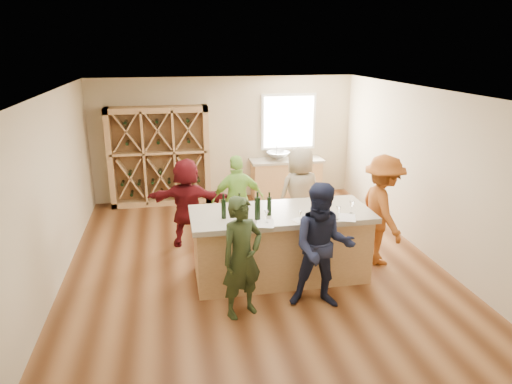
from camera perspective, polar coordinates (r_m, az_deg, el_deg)
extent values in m
cube|color=brown|center=(7.79, -0.45, -8.92)|extent=(6.00, 7.00, 0.10)
cube|color=white|center=(6.98, -0.51, 12.84)|extent=(6.00, 7.00, 0.10)
cube|color=#C2AF8C|center=(10.66, -3.95, 6.72)|extent=(6.00, 0.10, 2.80)
cube|color=#C2AF8C|center=(4.08, 8.79, -12.80)|extent=(6.00, 0.10, 2.80)
cube|color=#C2AF8C|center=(7.37, -24.51, -0.05)|extent=(0.10, 7.00, 2.80)
cube|color=#C2AF8C|center=(8.34, 20.63, 2.40)|extent=(0.10, 7.00, 2.80)
cube|color=white|center=(10.80, 4.08, 8.75)|extent=(1.30, 0.06, 1.30)
cube|color=white|center=(10.77, 4.12, 8.72)|extent=(1.18, 0.01, 1.18)
cube|color=tan|center=(10.38, -11.98, 4.36)|extent=(2.20, 0.45, 2.20)
cube|color=tan|center=(10.82, 3.77, 1.59)|extent=(1.60, 0.58, 0.86)
cube|color=#A29885|center=(10.69, 3.82, 3.95)|extent=(1.70, 0.62, 0.06)
imported|color=silver|center=(10.62, 2.79, 4.55)|extent=(0.54, 0.54, 0.19)
cylinder|color=silver|center=(10.78, 2.57, 5.06)|extent=(0.02, 0.02, 0.30)
cube|color=tan|center=(7.09, 3.08, -6.86)|extent=(2.60, 1.00, 1.00)
cube|color=#A29885|center=(6.88, 3.16, -2.77)|extent=(2.72, 1.12, 0.08)
cylinder|color=black|center=(6.57, -4.06, -2.12)|extent=(0.08, 0.08, 0.29)
cylinder|color=black|center=(6.50, -2.07, -2.15)|extent=(0.09, 0.09, 0.32)
cylinder|color=black|center=(6.50, 0.19, -2.07)|extent=(0.11, 0.11, 0.33)
cylinder|color=black|center=(6.67, 1.67, -1.80)|extent=(0.08, 0.08, 0.27)
cone|color=white|center=(6.40, 1.33, -3.13)|extent=(0.07, 0.07, 0.18)
cone|color=white|center=(6.43, 5.51, -3.19)|extent=(0.08, 0.08, 0.16)
cone|color=white|center=(6.64, 10.27, -2.59)|extent=(0.10, 0.10, 0.19)
cone|color=white|center=(6.81, 7.25, -1.97)|extent=(0.07, 0.07, 0.17)
cone|color=white|center=(6.89, 11.86, -1.87)|extent=(0.08, 0.08, 0.20)
cube|color=white|center=(6.41, 1.16, -3.95)|extent=(0.32, 0.38, 0.00)
cube|color=white|center=(6.53, 5.70, -3.60)|extent=(0.28, 0.32, 0.00)
cube|color=white|center=(6.75, 11.30, -3.14)|extent=(0.35, 0.40, 0.00)
imported|color=#263319|center=(5.99, -1.75, -8.20)|extent=(0.73, 0.65, 1.66)
imported|color=#191E38|center=(6.22, 8.34, -6.80)|extent=(0.95, 0.67, 1.77)
imported|color=#994C19|center=(7.68, 15.48, -2.20)|extent=(0.59, 1.19, 1.82)
imported|color=#8CC64C|center=(8.14, -2.29, -1.05)|extent=(0.99, 0.54, 1.64)
imported|color=gray|center=(8.33, 5.49, -0.32)|extent=(0.95, 0.73, 1.74)
imported|color=#590F14|center=(8.16, -8.58, -1.32)|extent=(1.58, 0.86, 1.61)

